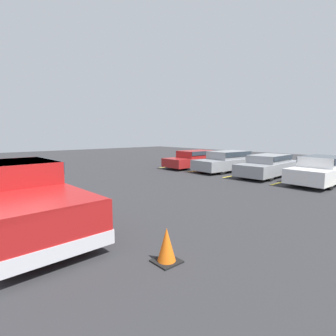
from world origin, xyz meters
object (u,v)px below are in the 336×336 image
pickup_truck (17,196)px  parked_sedan_d (323,169)px  traffic_cone (167,246)px  parked_sedan_b (228,160)px  parked_sedan_a (195,158)px  parked_sedan_c (269,165)px  wheel_stop_curb (319,174)px

pickup_truck → parked_sedan_d: size_ratio=1.22×
parked_sedan_d → traffic_cone: size_ratio=7.10×
parked_sedan_b → parked_sedan_a: bearing=-80.4°
parked_sedan_c → pickup_truck: bearing=-2.7°
parked_sedan_b → wheel_stop_curb: parked_sedan_b is taller
parked_sedan_d → wheel_stop_curb: size_ratio=2.52×
parked_sedan_c → wheel_stop_curb: size_ratio=2.55×
parked_sedan_a → parked_sedan_d: size_ratio=1.00×
parked_sedan_a → traffic_cone: size_ratio=7.12×
traffic_cone → parked_sedan_b: bearing=121.1°
parked_sedan_b → wheel_stop_curb: (4.52, 2.59, -0.61)m
parked_sedan_a → traffic_cone: bearing=41.7°
pickup_truck → wheel_stop_curb: (1.72, 15.11, -0.78)m
parked_sedan_a → parked_sedan_d: parked_sedan_d is taller
pickup_truck → parked_sedan_b: pickup_truck is taller
parked_sedan_b → parked_sedan_c: bearing=94.4°
wheel_stop_curb → parked_sedan_d: bearing=-68.1°
parked_sedan_a → wheel_stop_curb: bearing=112.5°
parked_sedan_d → parked_sedan_a: bearing=-87.8°
parked_sedan_a → wheel_stop_curb: (7.14, 2.83, -0.57)m
parked_sedan_a → traffic_cone: parked_sedan_a is taller
pickup_truck → parked_sedan_d: pickup_truck is taller
parked_sedan_c → wheel_stop_curb: 3.18m
pickup_truck → wheel_stop_curb: bearing=81.3°
parked_sedan_c → parked_sedan_d: bearing=87.2°
parked_sedan_b → pickup_truck: bearing=17.0°
parked_sedan_a → wheel_stop_curb: parked_sedan_a is taller
pickup_truck → parked_sedan_d: (2.76, 12.52, -0.15)m
wheel_stop_curb → parked_sedan_b: bearing=-150.2°
parked_sedan_c → wheel_stop_curb: parked_sedan_c is taller
parked_sedan_a → parked_sedan_d: bearing=92.5°
pickup_truck → parked_sedan_a: (-5.42, 12.28, -0.21)m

